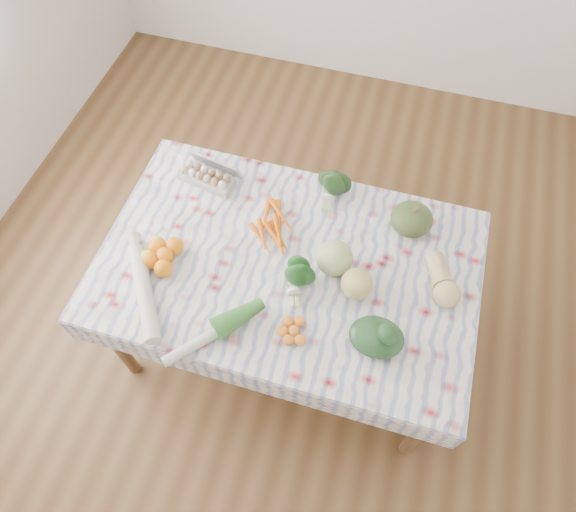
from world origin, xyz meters
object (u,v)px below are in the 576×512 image
object	(u,v)px
butternut_squash	(443,280)
grapefruit	(357,284)
dining_table	(288,272)
cabbage	(334,258)
kabocha_squash	(412,219)
egg_carton	(207,178)

from	to	relation	value
butternut_squash	grapefruit	distance (m)	0.36
dining_table	cabbage	distance (m)	0.26
kabocha_squash	egg_carton	bearing A→B (deg)	-179.03
dining_table	butternut_squash	world-z (taller)	butternut_squash
cabbage	butternut_squash	distance (m)	0.46
butternut_squash	egg_carton	bearing A→B (deg)	144.04
kabocha_squash	butternut_squash	size ratio (longest dim) A/B	0.79
egg_carton	butternut_squash	world-z (taller)	butternut_squash
egg_carton	butternut_squash	distance (m)	1.18
dining_table	butternut_squash	xyz separation A→B (m)	(0.65, 0.07, 0.14)
butternut_squash	grapefruit	world-z (taller)	grapefruit
dining_table	butternut_squash	distance (m)	0.67
kabocha_squash	cabbage	distance (m)	0.42
egg_carton	cabbage	world-z (taller)	cabbage
butternut_squash	grapefruit	bearing A→B (deg)	176.71
egg_carton	grapefruit	xyz separation A→B (m)	(0.82, -0.38, 0.03)
dining_table	kabocha_squash	distance (m)	0.61
grapefruit	egg_carton	bearing A→B (deg)	155.07
cabbage	kabocha_squash	bearing A→B (deg)	47.38
butternut_squash	grapefruit	size ratio (longest dim) A/B	1.78
dining_table	cabbage	xyz separation A→B (m)	(0.20, 0.03, 0.16)
kabocha_squash	cabbage	size ratio (longest dim) A/B	1.21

